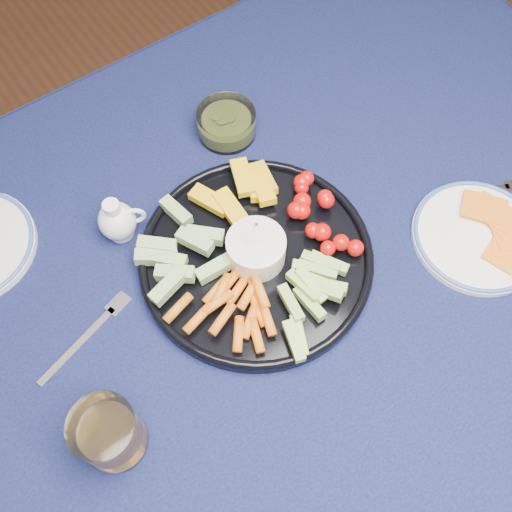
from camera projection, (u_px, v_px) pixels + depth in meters
dining_table at (232, 321)px, 0.93m from camera, size 1.67×1.07×0.75m
crudite_platter at (254, 255)px, 0.86m from camera, size 0.36×0.36×0.11m
creamer_pitcher at (118, 221)px, 0.88m from camera, size 0.07×0.06×0.08m
pickle_bowl at (227, 124)px, 0.98m from camera, size 0.10×0.10×0.05m
cheese_plate at (478, 235)px, 0.89m from camera, size 0.20×0.20×0.02m
juice_tumbler at (110, 434)px, 0.72m from camera, size 0.08×0.08×0.10m
fork_left at (92, 331)px, 0.83m from camera, size 0.17×0.06×0.00m
fork_right at (487, 189)px, 0.94m from camera, size 0.14×0.09×0.00m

